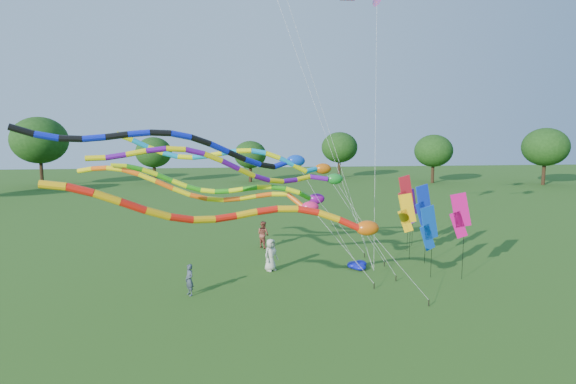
{
  "coord_description": "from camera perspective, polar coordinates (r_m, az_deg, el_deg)",
  "views": [
    {
      "loc": [
        -5.09,
        -21.02,
        8.07
      ],
      "look_at": [
        -2.32,
        3.57,
        4.8
      ],
      "focal_mm": 30.0,
      "sensor_mm": 36.0,
      "label": 1
    }
  ],
  "objects": [
    {
      "name": "banner_pole_blue_a",
      "position": [
        27.01,
        16.33,
        -4.12
      ],
      "size": [
        1.15,
        0.35,
        4.01
      ],
      "rotation": [
        0.0,
        0.0,
        0.23
      ],
      "color": "black",
      "rests_on": "ground"
    },
    {
      "name": "blue_nylon_heap",
      "position": [
        28.47,
        7.93,
        -8.58
      ],
      "size": [
        1.32,
        1.27,
        0.45
      ],
      "color": "#0C12A5",
      "rests_on": "ground"
    },
    {
      "name": "tube_kite_red",
      "position": [
        19.53,
        -3.22,
        -2.8
      ],
      "size": [
        15.26,
        2.94,
        6.86
      ],
      "rotation": [
        0.0,
        0.0,
        0.15
      ],
      "color": "black",
      "rests_on": "ground"
    },
    {
      "name": "tube_kite_cyan",
      "position": [
        25.75,
        -4.18,
        3.91
      ],
      "size": [
        14.39,
        1.62,
        8.39
      ],
      "rotation": [
        0.0,
        0.0,
        0.13
      ],
      "color": "black",
      "rests_on": "ground"
    },
    {
      "name": "banner_pole_orange",
      "position": [
        30.65,
        13.89,
        -2.43
      ],
      "size": [
        1.12,
        0.45,
        4.15
      ],
      "rotation": [
        0.0,
        0.0,
        -0.33
      ],
      "color": "black",
      "rests_on": "ground"
    },
    {
      "name": "person_b",
      "position": [
        24.22,
        -11.6,
        -10.16
      ],
      "size": [
        0.62,
        0.68,
        1.55
      ],
      "primitive_type": "imported",
      "rotation": [
        0.0,
        0.0,
        -1.01
      ],
      "color": "#38424F",
      "rests_on": "ground"
    },
    {
      "name": "banner_pole_red",
      "position": [
        32.28,
        13.76,
        -0.25
      ],
      "size": [
        1.15,
        0.34,
        5.09
      ],
      "rotation": [
        0.0,
        0.0,
        0.22
      ],
      "color": "black",
      "rests_on": "ground"
    },
    {
      "name": "person_a",
      "position": [
        27.65,
        -2.06,
        -7.45
      ],
      "size": [
        1.07,
        1.03,
        1.85
      ],
      "primitive_type": "imported",
      "rotation": [
        0.0,
        0.0,
        0.68
      ],
      "color": "beige",
      "rests_on": "ground"
    },
    {
      "name": "person_c",
      "position": [
        32.9,
        -2.95,
        -5.04
      ],
      "size": [
        1.11,
        1.13,
        1.84
      ],
      "primitive_type": "imported",
      "rotation": [
        0.0,
        0.0,
        2.26
      ],
      "color": "brown",
      "rests_on": "ground"
    },
    {
      "name": "tube_kite_purple",
      "position": [
        21.74,
        -4.15,
        2.66
      ],
      "size": [
        14.17,
        4.01,
        7.94
      ],
      "rotation": [
        0.0,
        0.0,
        0.28
      ],
      "color": "black",
      "rests_on": "ground"
    },
    {
      "name": "tube_kite_blue",
      "position": [
        23.78,
        -9.48,
        4.95
      ],
      "size": [
        16.03,
        5.94,
        8.81
      ],
      "rotation": [
        0.0,
        0.0,
        0.38
      ],
      "color": "black",
      "rests_on": "ground"
    },
    {
      "name": "banner_pole_violet",
      "position": [
        33.97,
        14.28,
        -1.72
      ],
      "size": [
        1.13,
        0.43,
        4.01
      ],
      "rotation": [
        0.0,
        0.0,
        0.31
      ],
      "color": "black",
      "rests_on": "ground"
    },
    {
      "name": "tube_kite_green",
      "position": [
        28.58,
        -5.01,
        0.39
      ],
      "size": [
        14.71,
        1.19,
        6.72
      ],
      "rotation": [
        0.0,
        0.0,
        0.07
      ],
      "color": "black",
      "rests_on": "ground"
    },
    {
      "name": "ground",
      "position": [
        23.08,
        6.9,
        -12.99
      ],
      "size": [
        160.0,
        160.0,
        0.0
      ],
      "primitive_type": "plane",
      "color": "#245115",
      "rests_on": "ground"
    },
    {
      "name": "banner_pole_magenta_b",
      "position": [
        27.17,
        19.71,
        -2.65
      ],
      "size": [
        1.15,
        0.36,
        4.74
      ],
      "rotation": [
        0.0,
        0.0,
        -0.24
      ],
      "color": "black",
      "rests_on": "ground"
    },
    {
      "name": "banner_pole_blue_b",
      "position": [
        29.55,
        15.73,
        -1.51
      ],
      "size": [
        1.14,
        0.37,
        4.84
      ],
      "rotation": [
        0.0,
        0.0,
        0.25
      ],
      "color": "black",
      "rests_on": "ground"
    },
    {
      "name": "tree_ring",
      "position": [
        17.76,
        2.21,
        -1.05
      ],
      "size": [
        114.32,
        121.75,
        9.66
      ],
      "color": "#382314",
      "rests_on": "ground"
    },
    {
      "name": "tube_kite_orange",
      "position": [
        24.38,
        -7.68,
        -0.06
      ],
      "size": [
        14.57,
        2.4,
        6.83
      ],
      "rotation": [
        0.0,
        0.0,
        -0.17
      ],
      "color": "black",
      "rests_on": "ground"
    }
  ]
}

